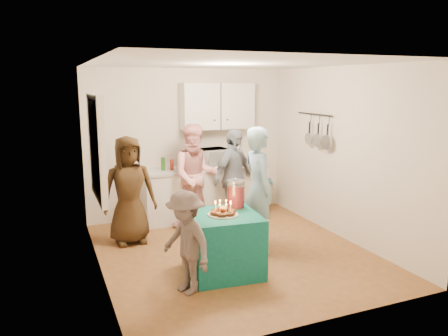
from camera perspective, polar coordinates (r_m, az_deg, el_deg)
name	(u,v)px	position (r m, az deg, el deg)	size (l,w,h in m)	color
floor	(233,252)	(6.27, 1.25, -10.95)	(4.00, 4.00, 0.00)	brown
ceiling	(234,63)	(5.82, 1.36, 13.53)	(4.00, 4.00, 0.00)	white
back_wall	(188,143)	(7.76, -4.68, 3.24)	(3.60, 3.60, 0.00)	silver
left_wall	(97,172)	(5.45, -16.30, -0.48)	(4.00, 4.00, 0.00)	silver
right_wall	(343,154)	(6.82, 15.27, 1.82)	(4.00, 4.00, 0.00)	silver
window_night	(95,148)	(5.70, -16.48, 2.56)	(0.04, 1.00, 1.20)	black
counter	(205,194)	(7.71, -2.47, -3.38)	(2.20, 0.58, 0.86)	white
countertop	(205,168)	(7.61, -2.50, -0.06)	(2.24, 0.62, 0.05)	beige
upper_cabinet	(218,106)	(7.72, -0.84, 8.08)	(1.30, 0.30, 0.80)	white
pot_rack	(313,130)	(7.30, 11.54, 4.94)	(0.12, 1.00, 0.60)	black
microwave	(210,158)	(7.61, -1.78, 1.35)	(0.57, 0.39, 0.32)	white
party_table	(224,244)	(5.52, -0.07, -9.84)	(0.85, 0.85, 0.76)	#0E6156
donut_cake	(223,208)	(5.34, -0.13, -5.24)	(0.38, 0.38, 0.18)	#381C0C
punch_jar	(236,195)	(5.65, 1.56, -3.49)	(0.22, 0.22, 0.34)	red
man_birthday	(259,190)	(6.12, 4.57, -2.84)	(0.64, 0.42, 1.77)	#9AC8E1
woman_back_left	(129,190)	(6.55, -12.31, -2.86)	(0.78, 0.51, 1.60)	brown
woman_back_center	(196,176)	(7.14, -3.65, -1.09)	(0.83, 0.64, 1.70)	pink
woman_back_right	(233,178)	(7.19, 1.21, -1.31)	(0.95, 0.40, 1.62)	#0F1E33
child_near_left	(186,242)	(4.96, -5.01, -9.66)	(0.77, 0.44, 1.19)	#4E413E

